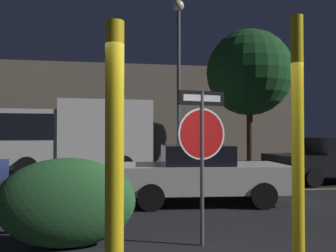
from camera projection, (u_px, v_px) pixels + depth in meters
name	position (u px, v px, depth m)	size (l,w,h in m)	color
road_center_stripe	(144.00, 194.00, 10.46)	(33.61, 0.12, 0.01)	gold
stop_sign	(202.00, 136.00, 5.70)	(0.78, 0.19, 2.35)	#4C4C51
yellow_pole_left	(114.00, 172.00, 3.32)	(0.17, 0.17, 2.70)	yellow
yellow_pole_right	(298.00, 149.00, 4.24)	(0.14, 0.14, 3.04)	yellow
hedge_bush_1	(67.00, 203.00, 5.54)	(2.05, 0.76, 1.34)	#285B2D
passing_car_2	(200.00, 173.00, 9.22)	(4.31, 2.34, 1.41)	silver
passing_car_3	(330.00, 160.00, 13.04)	(4.46, 2.29, 1.56)	black
delivery_truck	(75.00, 134.00, 15.38)	(6.13, 2.71, 3.06)	silver
street_lamp	(179.00, 60.00, 15.73)	(0.47, 0.47, 7.33)	#4C4C51
tree_0	(249.00, 73.00, 19.62)	(4.50, 4.50, 7.16)	#422D1E
building_backdrop	(124.00, 114.00, 24.07)	(21.45, 3.30, 5.94)	#7A6B5B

